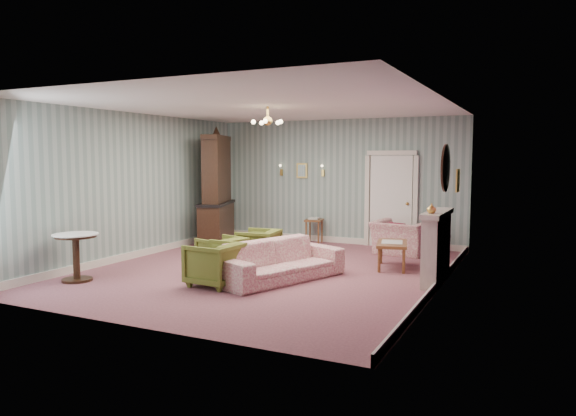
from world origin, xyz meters
The scene contains 27 objects.
floor centered at (0.00, 0.00, 0.00)m, with size 7.00×7.00×0.00m, color #945662.
ceiling centered at (0.00, 0.00, 2.90)m, with size 7.00×7.00×0.00m, color white.
wall_back centered at (0.00, 3.50, 1.45)m, with size 6.00×6.00×0.00m, color gray.
wall_front centered at (0.00, -3.50, 1.45)m, with size 6.00×6.00×0.00m, color gray.
wall_left centered at (-3.00, 0.00, 1.45)m, with size 7.00×7.00×0.00m, color gray.
wall_right centered at (3.00, 0.00, 1.45)m, with size 7.00×7.00×0.00m, color gray.
wall_right_floral centered at (2.98, 0.00, 1.45)m, with size 7.00×7.00×0.00m, color #BC5E8B.
door centered at (1.30, 3.46, 1.08)m, with size 1.12×0.12×2.16m, color white, non-canonical shape.
olive_chair_a centered at (-0.24, -1.36, 0.38)m, with size 0.74×0.69×0.76m, color olive.
olive_chair_b centered at (-0.64, -0.51, 0.35)m, with size 0.69×0.64×0.71m, color olive.
olive_chair_c centered at (-0.46, 0.49, 0.36)m, with size 0.71×0.66×0.73m, color olive.
sofa_chintz centered at (0.51, -0.56, 0.44)m, with size 2.25×0.66×0.88m, color #A7435B.
wingback_chair centered at (1.74, 2.65, 0.47)m, with size 1.07×0.70×0.94m, color #A7435B.
dresser centered at (-2.51, 2.17, 1.34)m, with size 0.56×1.61×2.68m, color black, non-canonical shape.
fireplace centered at (2.86, 0.40, 0.58)m, with size 0.30×1.40×1.16m, color beige, non-canonical shape.
mantel_vase centered at (2.84, 0.00, 1.23)m, with size 0.15×0.15×0.15m, color gold.
oval_mirror centered at (2.96, 0.40, 1.85)m, with size 0.04×0.76×0.84m, color white, non-canonical shape.
framed_print centered at (2.97, 1.75, 1.60)m, with size 0.04×0.34×0.42m, color gold, non-canonical shape.
coffee_table centered at (1.94, 1.16, 0.24)m, with size 0.53×0.95×0.49m, color brown, non-canonical shape.
side_table_black centered at (2.65, 1.74, 0.28)m, with size 0.38×0.38×0.57m, color black, non-canonical shape.
pedestal_table centered at (-2.45, -2.06, 0.39)m, with size 0.72×0.72×0.79m, color black, non-canonical shape.
nesting_table centered at (-0.44, 3.15, 0.31)m, with size 0.38×0.48×0.63m, color brown, non-canonical shape.
gilt_mirror_back centered at (-0.90, 3.46, 1.70)m, with size 0.28×0.06×0.36m, color gold, non-canonical shape.
sconce_left centered at (-1.45, 3.44, 1.70)m, with size 0.16×0.12×0.30m, color gold, non-canonical shape.
sconce_right centered at (-0.35, 3.44, 1.70)m, with size 0.16×0.12×0.30m, color gold, non-canonical shape.
chandelier centered at (0.00, 0.00, 2.63)m, with size 0.56×0.56×0.36m, color gold, non-canonical shape.
burgundy_cushion centered at (1.69, 2.50, 0.48)m, with size 0.38×0.10×0.38m, color maroon.
Camera 1 is at (4.38, -8.30, 2.02)m, focal length 33.28 mm.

